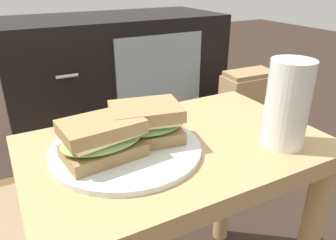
# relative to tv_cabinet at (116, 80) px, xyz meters

# --- Properties ---
(side_table) EXTENTS (0.56, 0.36, 0.46)m
(side_table) POSITION_rel_tv_cabinet_xyz_m (-0.22, -0.95, 0.08)
(side_table) COLOR tan
(side_table) RESTS_ON ground
(tv_cabinet) EXTENTS (0.96, 0.46, 0.58)m
(tv_cabinet) POSITION_rel_tv_cabinet_xyz_m (0.00, 0.00, 0.00)
(tv_cabinet) COLOR black
(tv_cabinet) RESTS_ON ground
(plate) EXTENTS (0.27, 0.27, 0.01)m
(plate) POSITION_rel_tv_cabinet_xyz_m (-0.31, -0.94, 0.17)
(plate) COLOR silver
(plate) RESTS_ON side_table
(sandwich_front) EXTENTS (0.15, 0.11, 0.07)m
(sandwich_front) POSITION_rel_tv_cabinet_xyz_m (-0.36, -0.94, 0.21)
(sandwich_front) COLOR #9E7A4C
(sandwich_front) RESTS_ON plate
(sandwich_back) EXTENTS (0.15, 0.12, 0.07)m
(sandwich_back) POSITION_rel_tv_cabinet_xyz_m (-0.27, -0.93, 0.21)
(sandwich_back) COLOR #9E7A4C
(sandwich_back) RESTS_ON plate
(beer_glass) EXTENTS (0.08, 0.08, 0.16)m
(beer_glass) POSITION_rel_tv_cabinet_xyz_m (-0.05, -1.05, 0.24)
(beer_glass) COLOR silver
(beer_glass) RESTS_ON side_table
(paper_bag) EXTENTS (0.22, 0.13, 0.38)m
(paper_bag) POSITION_rel_tv_cabinet_xyz_m (0.44, -0.41, -0.10)
(paper_bag) COLOR tan
(paper_bag) RESTS_ON ground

